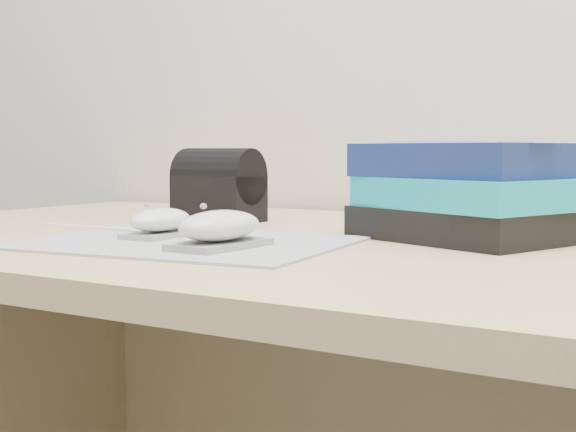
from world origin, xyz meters
The scene contains 7 objects.
desk centered at (0.00, 1.64, 0.50)m, with size 1.60×0.80×0.73m.
mousepad centered at (-0.19, 1.44, 0.73)m, with size 0.37×0.29×0.00m, color gray.
mouse_rear centered at (-0.25, 1.46, 0.75)m, with size 0.06×0.10×0.04m.
mouse_front centered at (-0.12, 1.41, 0.75)m, with size 0.07×0.12×0.05m.
usb_cable centered at (-0.38, 1.50, 0.73)m, with size 0.00×0.00×0.23m, color white.
book_stack centered at (0.08, 1.66, 0.79)m, with size 0.30×0.27×0.12m.
pouch centered at (-0.33, 1.69, 0.78)m, with size 0.12×0.09×0.11m.
Camera 1 is at (0.40, 0.69, 0.84)m, focal length 50.00 mm.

